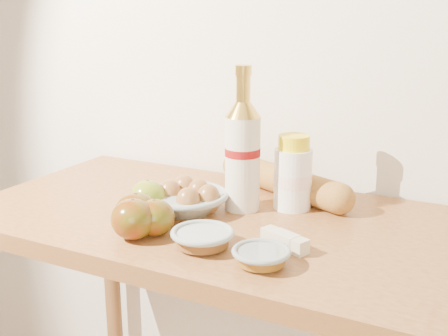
{
  "coord_description": "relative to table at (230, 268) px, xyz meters",
  "views": [
    {
      "loc": [
        0.52,
        0.14,
        1.34
      ],
      "look_at": [
        0.0,
        1.15,
        1.02
      ],
      "focal_mm": 45.0,
      "sensor_mm": 36.0,
      "label": 1
    }
  ],
  "objects": [
    {
      "name": "back_wall",
      "position": [
        0.0,
        0.33,
        0.52
      ],
      "size": [
        3.5,
        0.02,
        2.6
      ],
      "primitive_type": "cube",
      "color": "white",
      "rests_on": "ground"
    },
    {
      "name": "table",
      "position": [
        0.0,
        0.0,
        0.0
      ],
      "size": [
        1.2,
        0.6,
        0.9
      ],
      "color": "#A96D36",
      "rests_on": "ground"
    },
    {
      "name": "bourbon_bottle",
      "position": [
        0.0,
        0.06,
        0.26
      ],
      "size": [
        0.1,
        0.1,
        0.33
      ],
      "rotation": [
        0.0,
        0.0,
        -0.25
      ],
      "color": "beige",
      "rests_on": "table"
    },
    {
      "name": "cream_bottle",
      "position": [
        0.1,
        0.12,
        0.2
      ],
      "size": [
        0.09,
        0.09,
        0.17
      ],
      "rotation": [
        0.0,
        0.0,
        -0.09
      ],
      "color": "white",
      "rests_on": "table"
    },
    {
      "name": "egg_bowl",
      "position": [
        -0.11,
        -0.01,
        0.15
      ],
      "size": [
        0.26,
        0.26,
        0.07
      ],
      "rotation": [
        0.0,
        0.0,
        -0.42
      ],
      "color": "#8E9B96",
      "rests_on": "table"
    },
    {
      "name": "baguette",
      "position": [
        0.04,
        0.2,
        0.16
      ],
      "size": [
        0.42,
        0.24,
        0.07
      ],
      "rotation": [
        0.0,
        0.0,
        -0.41
      ],
      "color": "#B68237",
      "rests_on": "table"
    },
    {
      "name": "apple_yellowgreen",
      "position": [
        -0.18,
        -0.06,
        0.16
      ],
      "size": [
        0.11,
        0.11,
        0.07
      ],
      "rotation": [
        0.0,
        0.0,
        -0.41
      ],
      "color": "#A18C20",
      "rests_on": "table"
    },
    {
      "name": "apple_redgreen_front",
      "position": [
        -0.13,
        -0.16,
        0.16
      ],
      "size": [
        0.12,
        0.12,
        0.08
      ],
      "rotation": [
        0.0,
        0.0,
        -0.41
      ],
      "color": "maroon",
      "rests_on": "table"
    },
    {
      "name": "apple_redgreen_right",
      "position": [
        -0.09,
        -0.16,
        0.16
      ],
      "size": [
        0.1,
        0.1,
        0.08
      ],
      "rotation": [
        0.0,
        0.0,
        -0.27
      ],
      "color": "maroon",
      "rests_on": "table"
    },
    {
      "name": "sugar_bowl",
      "position": [
        0.03,
        -0.17,
        0.14
      ],
      "size": [
        0.15,
        0.15,
        0.04
      ],
      "rotation": [
        0.0,
        0.0,
        -0.28
      ],
      "color": "#919E99",
      "rests_on": "table"
    },
    {
      "name": "syrup_bowl",
      "position": [
        0.16,
        -0.19,
        0.14
      ],
      "size": [
        0.11,
        0.11,
        0.03
      ],
      "rotation": [
        0.0,
        0.0,
        -0.01
      ],
      "color": "gray",
      "rests_on": "table"
    },
    {
      "name": "butter_stick",
      "position": [
        0.17,
        -0.1,
        0.14
      ],
      "size": [
        0.11,
        0.07,
        0.03
      ],
      "rotation": [
        0.0,
        0.0,
        -0.38
      ],
      "color": "beige",
      "rests_on": "table"
    },
    {
      "name": "apple_extra",
      "position": [
        -0.12,
        -0.2,
        0.16
      ],
      "size": [
        0.12,
        0.12,
        0.08
      ],
      "rotation": [
        0.0,
        0.0,
        -0.41
      ],
      "color": "maroon",
      "rests_on": "table"
    }
  ]
}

